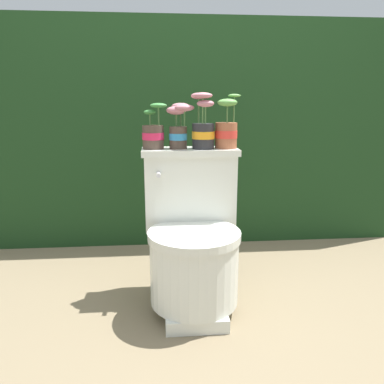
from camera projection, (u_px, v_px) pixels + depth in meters
The scene contains 7 objects.
ground_plane at pixel (209, 307), 1.77m from camera, with size 12.00×12.00×0.00m, color #75664C.
hedge_backdrop at pixel (189, 132), 2.77m from camera, with size 2.83×0.73×1.47m.
toilet at pixel (193, 241), 1.73m from camera, with size 0.46×0.53×0.73m.
potted_plant_left at pixel (153, 134), 1.75m from camera, with size 0.12×0.10×0.21m.
potted_plant_midleft at pixel (179, 126), 1.75m from camera, with size 0.13×0.11×0.21m.
potted_plant_middle at pixel (203, 128), 1.74m from camera, with size 0.11×0.11×0.26m.
potted_plant_midright at pixel (226, 130), 1.77m from camera, with size 0.12×0.11×0.25m.
Camera 1 is at (-0.22, -1.58, 0.94)m, focal length 35.00 mm.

